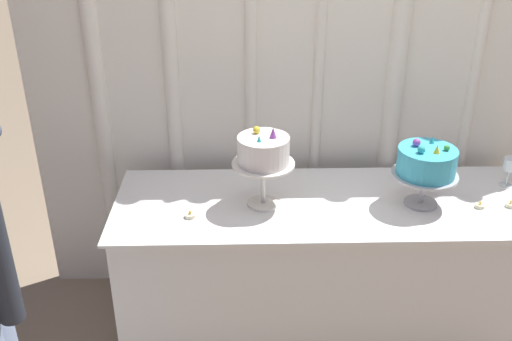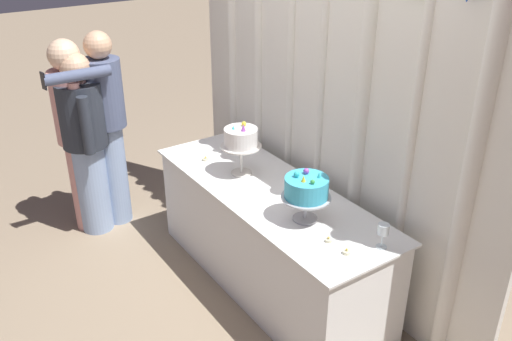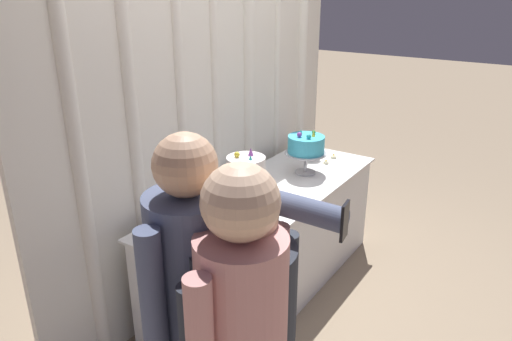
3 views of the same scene
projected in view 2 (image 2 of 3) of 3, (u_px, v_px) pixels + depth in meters
ground_plane at (257, 286)px, 4.00m from camera, size 24.00×24.00×0.00m
draped_curtain at (326, 103)px, 3.68m from camera, size 3.02×0.15×2.49m
cake_table at (269, 237)px, 3.88m from camera, size 2.04×0.70×0.77m
cake_display_nearleft at (241, 139)px, 3.81m from camera, size 0.29×0.29×0.39m
cake_display_nearright at (306, 189)px, 3.28m from camera, size 0.30×0.30×0.33m
wine_glass at (383, 230)px, 3.06m from camera, size 0.07×0.07×0.15m
tealight_far_left at (206, 159)px, 4.12m from camera, size 0.05×0.05×0.03m
tealight_near_left at (329, 240)px, 3.15m from camera, size 0.04×0.04×0.03m
tealight_near_right at (347, 252)px, 3.05m from camera, size 0.05×0.05×0.04m
guest_girl_blue_dress at (106, 121)px, 4.42m from camera, size 0.47×0.64×1.65m
guest_man_dark_suit at (75, 128)px, 4.34m from camera, size 0.46×0.32×1.61m
guest_man_pink_jacket at (86, 140)px, 4.34m from camera, size 0.52×0.42×1.52m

